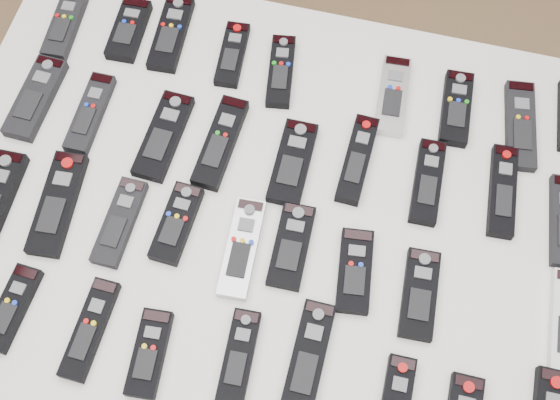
% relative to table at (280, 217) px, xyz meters
% --- Properties ---
extents(ground, '(4.00, 4.00, 0.00)m').
position_rel_table_xyz_m(ground, '(-0.01, -0.08, -0.72)').
color(ground, '#94764B').
rests_on(ground, ground).
extents(table, '(1.25, 0.88, 0.78)m').
position_rel_table_xyz_m(table, '(0.00, 0.00, 0.00)').
color(table, white).
rests_on(table, ground).
extents(remote_0, '(0.06, 0.17, 0.02)m').
position_rel_table_xyz_m(remote_0, '(-0.51, 0.28, 0.07)').
color(remote_0, black).
rests_on(remote_0, table).
extents(remote_1, '(0.06, 0.14, 0.02)m').
position_rel_table_xyz_m(remote_1, '(-0.38, 0.29, 0.07)').
color(remote_1, black).
rests_on(remote_1, table).
extents(remote_2, '(0.07, 0.18, 0.02)m').
position_rel_table_xyz_m(remote_2, '(-0.30, 0.31, 0.07)').
color(remote_2, black).
rests_on(remote_2, table).
extents(remote_3, '(0.06, 0.15, 0.02)m').
position_rel_table_xyz_m(remote_3, '(-0.17, 0.29, 0.07)').
color(remote_3, black).
rests_on(remote_3, table).
extents(remote_4, '(0.07, 0.16, 0.02)m').
position_rel_table_xyz_m(remote_4, '(-0.06, 0.27, 0.07)').
color(remote_4, black).
rests_on(remote_4, table).
extents(remote_5, '(0.06, 0.17, 0.02)m').
position_rel_table_xyz_m(remote_5, '(0.16, 0.27, 0.07)').
color(remote_5, '#B7B7BC').
rests_on(remote_5, table).
extents(remote_6, '(0.06, 0.16, 0.02)m').
position_rel_table_xyz_m(remote_6, '(0.28, 0.27, 0.07)').
color(remote_6, black).
rests_on(remote_6, table).
extents(remote_7, '(0.07, 0.19, 0.02)m').
position_rel_table_xyz_m(remote_7, '(0.40, 0.26, 0.07)').
color(remote_7, black).
rests_on(remote_7, table).
extents(remote_9, '(0.06, 0.18, 0.02)m').
position_rel_table_xyz_m(remote_9, '(-0.50, 0.10, 0.07)').
color(remote_9, black).
rests_on(remote_9, table).
extents(remote_10, '(0.05, 0.17, 0.02)m').
position_rel_table_xyz_m(remote_10, '(-0.39, 0.09, 0.07)').
color(remote_10, black).
rests_on(remote_10, table).
extents(remote_11, '(0.07, 0.18, 0.02)m').
position_rel_table_xyz_m(remote_11, '(-0.24, 0.08, 0.07)').
color(remote_11, black).
rests_on(remote_11, table).
extents(remote_12, '(0.06, 0.19, 0.02)m').
position_rel_table_xyz_m(remote_12, '(-0.14, 0.09, 0.07)').
color(remote_12, black).
rests_on(remote_12, table).
extents(remote_13, '(0.06, 0.17, 0.02)m').
position_rel_table_xyz_m(remote_13, '(0.00, 0.08, 0.07)').
color(remote_13, black).
rests_on(remote_13, table).
extents(remote_14, '(0.05, 0.18, 0.02)m').
position_rel_table_xyz_m(remote_14, '(0.12, 0.12, 0.07)').
color(remote_14, black).
rests_on(remote_14, table).
extents(remote_15, '(0.05, 0.16, 0.02)m').
position_rel_table_xyz_m(remote_15, '(0.25, 0.10, 0.07)').
color(remote_15, black).
rests_on(remote_15, table).
extents(remote_16, '(0.05, 0.18, 0.02)m').
position_rel_table_xyz_m(remote_16, '(0.38, 0.12, 0.07)').
color(remote_16, black).
rests_on(remote_16, table).
extents(remote_19, '(0.08, 0.20, 0.02)m').
position_rel_table_xyz_m(remote_19, '(-0.38, -0.10, 0.07)').
color(remote_19, black).
rests_on(remote_19, table).
extents(remote_20, '(0.05, 0.17, 0.02)m').
position_rel_table_xyz_m(remote_20, '(-0.26, -0.10, 0.07)').
color(remote_20, black).
rests_on(remote_20, table).
extents(remote_21, '(0.06, 0.15, 0.02)m').
position_rel_table_xyz_m(remote_21, '(-0.17, -0.08, 0.07)').
color(remote_21, black).
rests_on(remote_21, table).
extents(remote_22, '(0.06, 0.18, 0.02)m').
position_rel_table_xyz_m(remote_22, '(-0.04, -0.10, 0.07)').
color(remote_22, '#B7B7BC').
rests_on(remote_22, table).
extents(remote_23, '(0.06, 0.16, 0.02)m').
position_rel_table_xyz_m(remote_23, '(0.04, -0.08, 0.07)').
color(remote_23, black).
rests_on(remote_23, table).
extents(remote_24, '(0.07, 0.15, 0.02)m').
position_rel_table_xyz_m(remote_24, '(0.15, -0.09, 0.07)').
color(remote_24, black).
rests_on(remote_24, table).
extents(remote_25, '(0.06, 0.16, 0.02)m').
position_rel_table_xyz_m(remote_25, '(0.27, -0.11, 0.07)').
color(remote_25, black).
rests_on(remote_25, table).
extents(remote_28, '(0.05, 0.15, 0.02)m').
position_rel_table_xyz_m(remote_28, '(-0.39, -0.29, 0.07)').
color(remote_28, black).
rests_on(remote_28, table).
extents(remote_29, '(0.05, 0.17, 0.02)m').
position_rel_table_xyz_m(remote_29, '(-0.25, -0.30, 0.07)').
color(remote_29, black).
rests_on(remote_29, table).
extents(remote_30, '(0.06, 0.14, 0.02)m').
position_rel_table_xyz_m(remote_30, '(-0.14, -0.31, 0.07)').
color(remote_30, black).
rests_on(remote_30, table).
extents(remote_31, '(0.05, 0.15, 0.02)m').
position_rel_table_xyz_m(remote_31, '(0.00, -0.28, 0.07)').
color(remote_31, black).
rests_on(remote_31, table).
extents(remote_32, '(0.05, 0.19, 0.02)m').
position_rel_table_xyz_m(remote_32, '(0.11, -0.26, 0.07)').
color(remote_32, black).
rests_on(remote_32, table).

